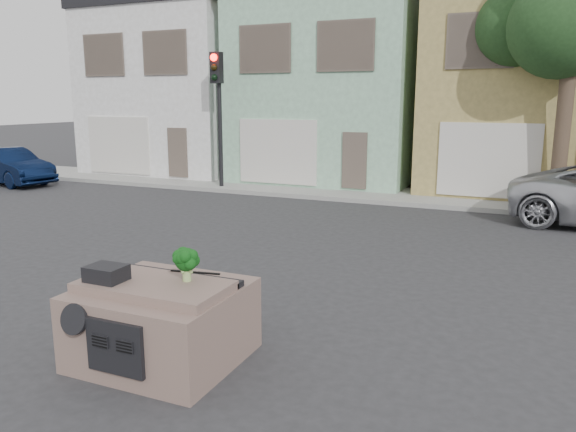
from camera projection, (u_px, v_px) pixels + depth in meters
The scene contains 12 objects.
ground_plane at pixel (264, 290), 10.18m from camera, with size 120.00×120.00×0.00m, color #303033.
sidewalk at pixel (396, 196), 19.57m from camera, with size 40.00×3.00×0.15m, color gray.
townhouse_white at pixel (190, 91), 26.73m from camera, with size 7.20×8.20×7.55m, color white.
townhouse_mint at pixel (340, 90), 23.78m from camera, with size 7.20×8.20×7.55m, color #95C6A4.
townhouse_tan at pixel (532, 88), 20.82m from camera, with size 7.20×8.20×7.55m, color tan.
navy_sedan at pixel (11, 184), 22.76m from camera, with size 1.54×4.41×1.45m, color black.
traffic_signal at pixel (219, 122), 20.73m from camera, with size 0.40×0.40×5.10m, color black.
tree_near at pixel (569, 69), 16.12m from camera, with size 4.40×4.00×8.50m, color #20401C.
car_dashboard at pixel (163, 319), 7.38m from camera, with size 2.00×1.80×1.12m, color #775E54.
instrument_hump at pixel (106, 273), 7.16m from camera, with size 0.48×0.38×0.20m, color black.
wiper_arm at pixel (195, 272), 7.49m from camera, with size 0.70×0.03×0.02m, color black.
broccoli at pixel (186, 264), 7.13m from camera, with size 0.36×0.36×0.44m, color #0B390E.
Camera 1 is at (4.31, -8.69, 3.40)m, focal length 35.00 mm.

